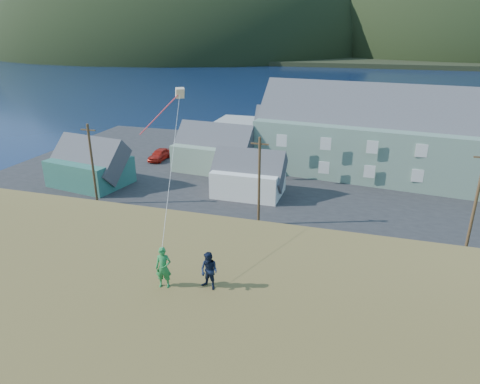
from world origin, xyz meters
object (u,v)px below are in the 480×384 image
shed_white (249,175)px  kite_flyer_navy (209,271)px  lodge (417,137)px  shed_teal (89,164)px  wharf (284,128)px  kite_flyer_green (163,268)px  shed_palegreen_near (214,149)px  shed_palegreen_far (295,131)px

shed_white → kite_flyer_navy: size_ratio=4.78×
lodge → shed_teal: lodge is taller
lodge → shed_white: 20.70m
wharf → shed_teal: size_ratio=2.75×
lodge → kite_flyer_navy: 40.54m
wharf → shed_white: 31.57m
lodge → kite_flyer_green: (-13.07, -39.23, 3.00)m
shed_teal → kite_flyer_green: bearing=-40.0°
shed_palegreen_near → kite_flyer_green: kite_flyer_green is taller
shed_teal → shed_white: size_ratio=1.23×
lodge → shed_palegreen_near: size_ratio=3.73×
shed_teal → kite_flyer_green: (22.57, -26.27, 5.54)m
shed_palegreen_far → kite_flyer_green: size_ratio=6.84×
shed_teal → kite_flyer_navy: size_ratio=5.88×
shed_palegreen_near → shed_white: 9.78m
shed_palegreen_near → wharf: bearing=85.5°
wharf → shed_palegreen_far: size_ratio=2.16×
shed_palegreen_near → shed_white: (6.50, -7.30, -0.34)m
kite_flyer_green → shed_palegreen_far: bearing=80.5°
kite_flyer_green → kite_flyer_navy: bearing=-0.2°
shed_teal → kite_flyer_green: size_ratio=5.38×
shed_teal → shed_white: bearing=15.8°
shed_teal → shed_palegreen_near: size_ratio=0.91×
shed_palegreen_far → kite_flyer_navy: 47.37m
shed_palegreen_near → shed_palegreen_far: 14.22m
wharf → kite_flyer_navy: (8.46, -59.37, 7.55)m
kite_flyer_green → shed_palegreen_near: bearing=94.2°
shed_teal → shed_white: shed_teal is taller
shed_palegreen_far → kite_flyer_navy: size_ratio=7.48×
shed_palegreen_far → shed_teal: bearing=-137.3°
kite_flyer_green → shed_white: bearing=86.0°
shed_teal → wharf: bearing=74.0°
kite_flyer_navy → shed_white: bearing=118.0°
lodge → shed_palegreen_near: (-23.89, -3.58, -2.39)m
kite_flyer_green → kite_flyer_navy: kite_flyer_green is taller
wharf → kite_flyer_navy: bearing=-81.9°
wharf → shed_palegreen_far: (4.00, -12.48, 2.53)m
wharf → shed_teal: shed_teal is taller
lodge → kite_flyer_green: size_ratio=21.96×
kite_flyer_navy → wharf: bearing=113.8°
shed_palegreen_far → lodge: bearing=-31.0°
kite_flyer_navy → shed_palegreen_far: bearing=111.1°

